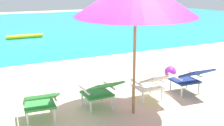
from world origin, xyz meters
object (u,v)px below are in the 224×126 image
lounge_chair_near_left (101,90)px  lounge_chair_near_right (152,83)px  lounge_chair_far_right (190,77)px  lounge_chair_far_left (40,101)px  swim_buoy (25,36)px  beach_ball (170,72)px

lounge_chair_near_left → lounge_chair_near_right: (1.07, -0.09, 0.00)m
lounge_chair_near_right → lounge_chair_far_right: bearing=-2.8°
lounge_chair_far_left → swim_buoy: bearing=81.5°
lounge_chair_far_left → lounge_chair_far_right: bearing=-2.0°
swim_buoy → lounge_chair_far_right: lounge_chair_far_right is taller
lounge_chair_far_left → beach_ball: (3.55, 1.07, -0.25)m
swim_buoy → lounge_chair_near_left: (-0.18, -8.69, 0.31)m
swim_buoy → lounge_chair_near_left: lounge_chair_near_left is taller
lounge_chair_near_left → lounge_chair_far_right: same height
lounge_chair_near_right → swim_buoy: bearing=95.8°
lounge_chair_near_left → lounge_chair_far_right: bearing=-3.8°
lounge_chair_far_left → beach_ball: size_ratio=3.06×
lounge_chair_far_left → lounge_chair_near_right: same height
lounge_chair_near_left → lounge_chair_far_left: bearing=-178.6°
swim_buoy → beach_ball: beach_ball is taller
lounge_chair_near_right → lounge_chair_near_left: bearing=175.3°
lounge_chair_far_left → lounge_chair_far_right: size_ratio=1.01×
lounge_chair_far_left → lounge_chair_near_left: bearing=1.4°
lounge_chair_near_left → beach_ball: (2.43, 1.04, -0.25)m
lounge_chair_far_left → lounge_chair_near_left: same height
lounge_chair_near_right → beach_ball: bearing=39.9°
lounge_chair_near_left → lounge_chair_far_right: 2.02m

